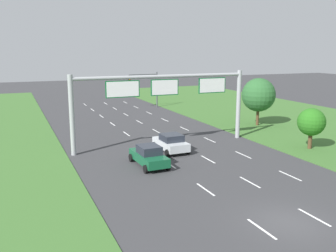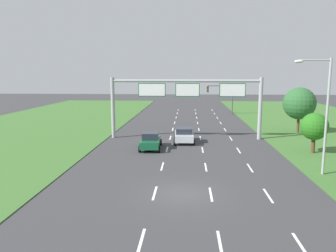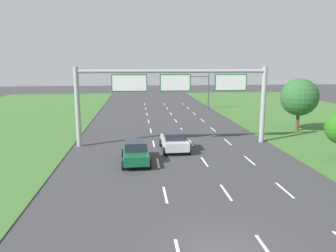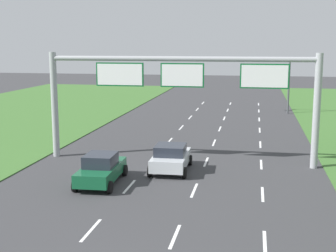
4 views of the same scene
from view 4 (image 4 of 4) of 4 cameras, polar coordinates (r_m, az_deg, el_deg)
lane_dashes_inner_left at (r=28.07m, az=-3.13°, el=-5.57°), size 0.14×68.40×0.01m
lane_dashes_inner_right at (r=27.48m, az=4.02°, el=-5.92°), size 0.14×68.40×0.01m
lane_dashes_slip at (r=27.34m, az=11.37°, el=-6.19°), size 0.14×68.40×0.01m
car_near_red at (r=25.80m, az=-8.16°, el=-5.21°), size 2.19×4.43×1.66m
car_lead_silver at (r=28.02m, az=0.34°, el=-3.87°), size 2.31×4.08×1.61m
sign_gantry at (r=29.47m, az=1.59°, el=4.98°), size 17.24×0.44×7.00m
traffic_light_mast at (r=52.05m, az=12.41°, el=5.77°), size 4.76×0.49×5.60m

